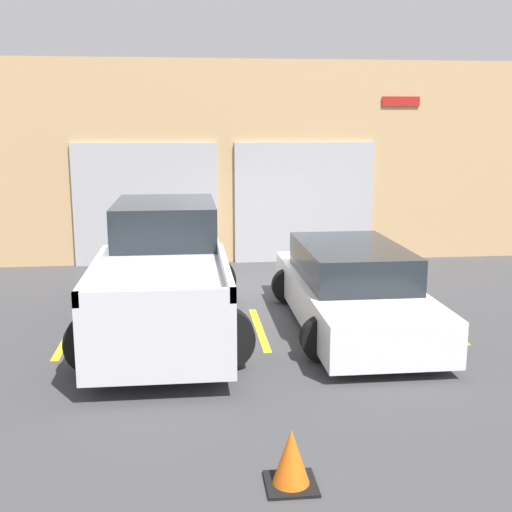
# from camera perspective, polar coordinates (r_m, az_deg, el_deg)

# --- Properties ---
(ground_plane) EXTENTS (28.00, 28.00, 0.00)m
(ground_plane) POSITION_cam_1_polar(r_m,az_deg,el_deg) (12.41, -0.82, -3.45)
(ground_plane) COLOR #3D3D3F
(shophouse_building) EXTENTS (14.20, 0.68, 4.68)m
(shophouse_building) POSITION_cam_1_polar(r_m,az_deg,el_deg) (15.29, -2.05, 8.18)
(shophouse_building) COLOR tan
(shophouse_building) RESTS_ON ground
(pickup_truck) EXTENTS (2.51, 5.29, 1.91)m
(pickup_truck) POSITION_cam_1_polar(r_m,az_deg,el_deg) (10.38, -8.15, -1.52)
(pickup_truck) COLOR silver
(pickup_truck) RESTS_ON ground
(sedan_white) EXTENTS (2.20, 4.78, 1.33)m
(sedan_white) POSITION_cam_1_polar(r_m,az_deg,el_deg) (10.50, 8.46, -2.89)
(sedan_white) COLOR white
(sedan_white) RESTS_ON ground
(parking_stripe_far_left) EXTENTS (0.12, 2.20, 0.01)m
(parking_stripe_far_left) POSITION_cam_1_polar(r_m,az_deg,el_deg) (10.48, -16.35, -6.79)
(parking_stripe_far_left) COLOR gold
(parking_stripe_far_left) RESTS_ON ground
(parking_stripe_left) EXTENTS (0.12, 2.20, 0.01)m
(parking_stripe_left) POSITION_cam_1_polar(r_m,az_deg,el_deg) (10.37, 0.30, -6.50)
(parking_stripe_left) COLOR gold
(parking_stripe_left) RESTS_ON ground
(parking_stripe_centre) EXTENTS (0.12, 2.20, 0.01)m
(parking_stripe_centre) POSITION_cam_1_polar(r_m,az_deg,el_deg) (11.10, 15.96, -5.73)
(parking_stripe_centre) COLOR gold
(parking_stripe_centre) RESTS_ON ground
(traffic_cone) EXTENTS (0.47, 0.47, 0.55)m
(traffic_cone) POSITION_cam_1_polar(r_m,az_deg,el_deg) (6.10, 3.14, -17.65)
(traffic_cone) COLOR black
(traffic_cone) RESTS_ON ground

